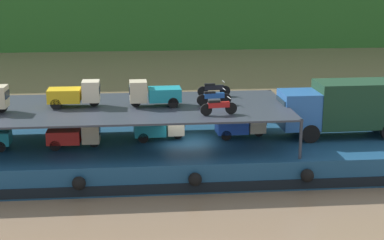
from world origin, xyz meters
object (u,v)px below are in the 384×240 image
(cargo_barge, at_px, (187,155))
(motorcycle_upper_centre, at_px, (214,97))
(covered_lorry, at_px, (345,107))
(mini_truck_upper_fore, at_px, (154,93))
(mini_truck_lower_mid, at_px, (160,127))
(mini_truck_upper_mid, at_px, (75,94))
(motorcycle_upper_port, at_px, (218,106))
(motorcycle_upper_stbd, at_px, (214,89))
(mini_truck_lower_aft, at_px, (75,135))
(mini_truck_lower_fore, at_px, (242,125))

(cargo_barge, xyz_separation_m, motorcycle_upper_centre, (1.43, 0.02, 3.18))
(covered_lorry, relative_size, mini_truck_upper_fore, 2.85)
(cargo_barge, xyz_separation_m, covered_lorry, (8.78, 0.23, 2.44))
(mini_truck_lower_mid, height_order, mini_truck_upper_mid, mini_truck_upper_mid)
(covered_lorry, distance_m, motorcycle_upper_centre, 7.39)
(motorcycle_upper_port, bearing_deg, covered_lorry, 17.68)
(motorcycle_upper_centre, xyz_separation_m, motorcycle_upper_stbd, (0.28, 2.16, 0.00))
(cargo_barge, relative_size, mini_truck_upper_fore, 9.96)
(mini_truck_lower_mid, xyz_separation_m, motorcycle_upper_stbd, (3.15, 1.62, 1.74))
(motorcycle_upper_port, bearing_deg, mini_truck_lower_mid, 136.23)
(cargo_barge, relative_size, motorcycle_upper_stbd, 14.47)
(mini_truck_lower_aft, xyz_separation_m, motorcycle_upper_port, (7.32, -1.64, 1.74))
(mini_truck_lower_mid, bearing_deg, mini_truck_lower_aft, -166.75)
(mini_truck_lower_aft, height_order, motorcycle_upper_centre, motorcycle_upper_centre)
(mini_truck_upper_fore, bearing_deg, motorcycle_upper_port, -35.47)
(mini_truck_lower_mid, height_order, motorcycle_upper_stbd, motorcycle_upper_stbd)
(mini_truck_upper_fore, bearing_deg, mini_truck_lower_fore, 6.14)
(mini_truck_upper_fore, distance_m, motorcycle_upper_stbd, 4.05)
(mini_truck_lower_aft, bearing_deg, mini_truck_lower_fore, 6.97)
(mini_truck_lower_fore, bearing_deg, cargo_barge, -168.78)
(mini_truck_upper_fore, distance_m, motorcycle_upper_centre, 3.19)
(mini_truck_upper_fore, bearing_deg, mini_truck_upper_mid, 176.31)
(cargo_barge, bearing_deg, motorcycle_upper_stbd, 52.05)
(mini_truck_lower_mid, bearing_deg, mini_truck_upper_fore, -122.77)
(mini_truck_upper_mid, distance_m, motorcycle_upper_port, 7.71)
(mini_truck_lower_fore, bearing_deg, motorcycle_upper_port, -121.87)
(cargo_barge, relative_size, covered_lorry, 3.49)
(cargo_barge, distance_m, motorcycle_upper_port, 4.07)
(cargo_barge, height_order, motorcycle_upper_stbd, motorcycle_upper_stbd)
(mini_truck_lower_aft, xyz_separation_m, mini_truck_lower_mid, (4.50, 1.06, 0.00))
(covered_lorry, height_order, motorcycle_upper_port, covered_lorry)
(cargo_barge, xyz_separation_m, motorcycle_upper_stbd, (1.71, 2.19, 3.18))
(mini_truck_lower_fore, height_order, mini_truck_upper_fore, mini_truck_upper_fore)
(mini_truck_lower_mid, height_order, motorcycle_upper_centre, motorcycle_upper_centre)
(mini_truck_lower_fore, bearing_deg, covered_lorry, -3.86)
(mini_truck_upper_mid, xyz_separation_m, motorcycle_upper_stbd, (7.62, 1.83, -0.26))
(motorcycle_upper_stbd, bearing_deg, mini_truck_lower_aft, -160.70)
(mini_truck_lower_fore, distance_m, motorcycle_upper_stbd, 2.72)
(covered_lorry, distance_m, motorcycle_upper_port, 7.81)
(covered_lorry, height_order, mini_truck_upper_mid, mini_truck_upper_mid)
(covered_lorry, xyz_separation_m, mini_truck_lower_mid, (-10.23, 0.34, -1.00))
(mini_truck_upper_mid, xyz_separation_m, motorcycle_upper_centre, (7.35, -0.34, -0.26))
(mini_truck_lower_mid, xyz_separation_m, mini_truck_upper_fore, (-0.31, -0.47, 2.00))
(motorcycle_upper_port, bearing_deg, mini_truck_upper_mid, 161.11)
(mini_truck_lower_aft, distance_m, motorcycle_upper_stbd, 8.29)
(mini_truck_lower_aft, distance_m, motorcycle_upper_centre, 7.60)
(covered_lorry, distance_m, motorcycle_upper_stbd, 7.38)
(cargo_barge, height_order, mini_truck_lower_mid, mini_truck_lower_mid)
(motorcycle_upper_port, relative_size, motorcycle_upper_centre, 1.00)
(mini_truck_lower_mid, xyz_separation_m, motorcycle_upper_port, (2.82, -2.70, 1.74))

